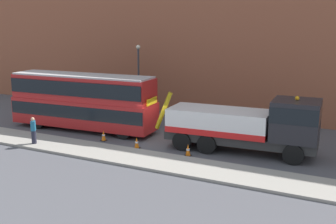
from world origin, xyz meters
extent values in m
plane|color=#4C4C51|center=(0.00, 0.00, 0.00)|extent=(120.00, 120.00, 0.00)
cube|color=gray|center=(0.00, -4.20, 0.07)|extent=(60.00, 2.80, 0.15)
cube|color=#935138|center=(0.00, 8.54, 8.00)|extent=(60.00, 1.20, 16.00)
cube|color=#2D2D2D|center=(5.36, -0.20, 0.85)|extent=(9.12, 2.76, 0.55)
cube|color=black|center=(8.56, 0.00, 2.28)|extent=(2.76, 2.76, 2.30)
cube|color=black|center=(8.56, 0.00, 2.73)|extent=(2.78, 2.78, 0.90)
cube|color=silver|center=(4.06, -0.28, 1.83)|extent=(6.25, 2.97, 1.40)
cube|color=red|center=(4.06, -0.28, 1.31)|extent=(6.25, 3.02, 0.36)
cylinder|color=#B79914|center=(0.36, -0.51, 2.13)|extent=(1.25, 0.36, 2.52)
sphere|color=orange|center=(8.56, 0.00, 3.55)|extent=(0.24, 0.24, 0.24)
cylinder|color=black|center=(8.59, 1.11, 0.58)|extent=(1.18, 0.41, 1.16)
cylinder|color=black|center=(8.72, -1.10, 0.58)|extent=(1.18, 0.41, 1.16)
cylinder|color=black|center=(3.60, 0.80, 0.58)|extent=(1.18, 0.41, 1.16)
cylinder|color=black|center=(3.73, -1.41, 0.58)|extent=(1.18, 0.41, 1.16)
cylinder|color=black|center=(2.00, 0.70, 0.58)|extent=(1.18, 0.41, 1.16)
cylinder|color=black|center=(2.14, -1.51, 0.58)|extent=(1.18, 0.41, 1.16)
cube|color=#AD1E1E|center=(-6.36, -0.20, 1.29)|extent=(11.13, 3.17, 1.90)
cube|color=#AD1E1E|center=(-6.36, -0.20, 3.09)|extent=(10.91, 3.06, 1.70)
cube|color=black|center=(-6.36, -0.20, 1.54)|extent=(11.03, 3.22, 0.90)
cube|color=black|center=(-6.36, -0.20, 3.19)|extent=(10.81, 3.20, 1.00)
cube|color=#B2B2B2|center=(-6.36, -0.20, 4.00)|extent=(10.68, 2.95, 0.12)
cube|color=yellow|center=(-0.85, 0.14, 2.54)|extent=(0.15, 1.50, 0.44)
cylinder|color=black|center=(-2.54, 1.12, 0.52)|extent=(1.06, 0.36, 1.04)
cylinder|color=black|center=(-2.40, -1.04, 0.52)|extent=(1.06, 0.36, 1.04)
cylinder|color=black|center=(-9.72, 0.67, 0.52)|extent=(1.06, 0.36, 1.04)
cylinder|color=black|center=(-9.59, -1.48, 0.52)|extent=(1.06, 0.36, 1.04)
cylinder|color=#232333|center=(-6.68, -4.85, 0.57)|extent=(0.42, 0.42, 0.85)
cube|color=#1E6084|center=(-6.68, -4.85, 1.31)|extent=(0.44, 0.48, 0.62)
sphere|color=tan|center=(-6.68, -4.85, 1.74)|extent=(0.24, 0.24, 0.24)
cone|color=orange|center=(-3.38, -1.95, 0.36)|extent=(0.32, 0.32, 0.72)
cylinder|color=white|center=(-3.38, -1.95, 0.40)|extent=(0.21, 0.21, 0.10)
cube|color=black|center=(-3.38, -1.95, 0.02)|extent=(0.36, 0.36, 0.04)
cone|color=orange|center=(-0.56, -2.40, 0.36)|extent=(0.32, 0.32, 0.72)
cylinder|color=white|center=(-0.56, -2.40, 0.40)|extent=(0.21, 0.21, 0.10)
cube|color=black|center=(-0.56, -2.40, 0.02)|extent=(0.36, 0.36, 0.04)
cone|color=orange|center=(2.91, -2.34, 0.36)|extent=(0.32, 0.32, 0.72)
cylinder|color=white|center=(2.91, -2.34, 0.40)|extent=(0.21, 0.21, 0.10)
cube|color=black|center=(2.91, -2.34, 0.02)|extent=(0.36, 0.36, 0.04)
cylinder|color=#38383D|center=(-5.53, 6.34, 2.75)|extent=(0.16, 0.16, 5.50)
sphere|color=#EAE5C6|center=(-5.53, 6.34, 5.65)|extent=(0.36, 0.36, 0.36)
camera|label=1|loc=(12.43, -23.92, 7.84)|focal=44.76mm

